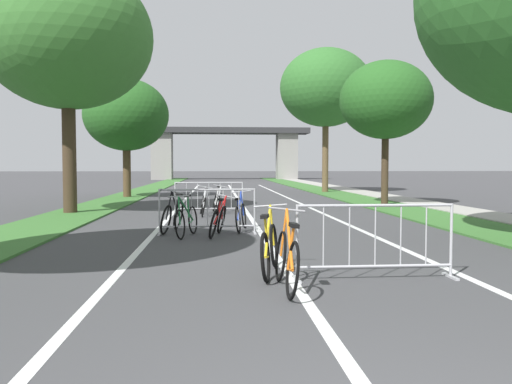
{
  "coord_description": "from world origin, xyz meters",
  "views": [
    {
      "loc": [
        -1.05,
        -2.18,
        1.58
      ],
      "look_at": [
        -0.07,
        10.38,
        0.94
      ],
      "focal_mm": 36.28,
      "sensor_mm": 36.0,
      "label": 1
    }
  ],
  "objects_px": {
    "tree_left_pine_near": "(126,115)",
    "bicycle_red_3": "(218,220)",
    "tree_left_maple_mid": "(67,37)",
    "tree_right_pine_far": "(386,100)",
    "crowd_barrier_third": "(209,198)",
    "tree_right_oak_near": "(326,88)",
    "bicycle_silver_4": "(203,204)",
    "crowd_barrier_second": "(207,212)",
    "bicycle_yellow_6": "(270,248)",
    "bicycle_white_2": "(216,202)",
    "bicycle_orange_7": "(287,259)",
    "bicycle_green_5": "(187,220)",
    "bicycle_black_0": "(173,216)",
    "crowd_barrier_nearest": "(375,242)",
    "bicycle_blue_1": "(241,216)"
  },
  "relations": [
    {
      "from": "tree_left_maple_mid",
      "to": "bicycle_red_3",
      "type": "distance_m",
      "value": 9.27
    },
    {
      "from": "tree_left_pine_near",
      "to": "bicycle_black_0",
      "type": "xyz_separation_m",
      "value": [
        3.36,
        -13.58,
        -3.68
      ]
    },
    {
      "from": "tree_left_maple_mid",
      "to": "bicycle_silver_4",
      "type": "bearing_deg",
      "value": -11.98
    },
    {
      "from": "bicycle_black_0",
      "to": "bicycle_blue_1",
      "type": "distance_m",
      "value": 1.63
    },
    {
      "from": "tree_left_maple_mid",
      "to": "bicycle_red_3",
      "type": "height_order",
      "value": "tree_left_maple_mid"
    },
    {
      "from": "tree_left_maple_mid",
      "to": "tree_right_pine_far",
      "type": "bearing_deg",
      "value": 12.39
    },
    {
      "from": "bicycle_blue_1",
      "to": "bicycle_white_2",
      "type": "relative_size",
      "value": 1.05
    },
    {
      "from": "bicycle_blue_1",
      "to": "bicycle_orange_7",
      "type": "distance_m",
      "value": 6.06
    },
    {
      "from": "tree_right_oak_near",
      "to": "bicycle_green_5",
      "type": "relative_size",
      "value": 5.32
    },
    {
      "from": "tree_left_maple_mid",
      "to": "tree_left_pine_near",
      "type": "xyz_separation_m",
      "value": [
        0.4,
        8.58,
        -1.67
      ]
    },
    {
      "from": "bicycle_black_0",
      "to": "bicycle_green_5",
      "type": "bearing_deg",
      "value": 126.32
    },
    {
      "from": "tree_left_pine_near",
      "to": "bicycle_red_3",
      "type": "xyz_separation_m",
      "value": [
        4.43,
        -14.39,
        -3.7
      ]
    },
    {
      "from": "tree_right_pine_far",
      "to": "bicycle_blue_1",
      "type": "bearing_deg",
      "value": -129.37
    },
    {
      "from": "tree_right_oak_near",
      "to": "bicycle_blue_1",
      "type": "bearing_deg",
      "value": -108.38
    },
    {
      "from": "bicycle_green_5",
      "to": "bicycle_white_2",
      "type": "bearing_deg",
      "value": -82.72
    },
    {
      "from": "tree_left_pine_near",
      "to": "bicycle_green_5",
      "type": "relative_size",
      "value": 3.69
    },
    {
      "from": "bicycle_blue_1",
      "to": "bicycle_yellow_6",
      "type": "height_order",
      "value": "bicycle_yellow_6"
    },
    {
      "from": "tree_left_pine_near",
      "to": "crowd_barrier_nearest",
      "type": "distance_m",
      "value": 20.36
    },
    {
      "from": "bicycle_black_0",
      "to": "bicycle_yellow_6",
      "type": "relative_size",
      "value": 0.99
    },
    {
      "from": "bicycle_yellow_6",
      "to": "tree_right_oak_near",
      "type": "bearing_deg",
      "value": 88.51
    },
    {
      "from": "tree_left_maple_mid",
      "to": "crowd_barrier_second",
      "type": "xyz_separation_m",
      "value": [
        4.58,
        -5.38,
        -5.22
      ]
    },
    {
      "from": "crowd_barrier_nearest",
      "to": "bicycle_green_5",
      "type": "distance_m",
      "value": 5.38
    },
    {
      "from": "crowd_barrier_second",
      "to": "bicycle_red_3",
      "type": "bearing_deg",
      "value": -60.04
    },
    {
      "from": "tree_right_pine_far",
      "to": "bicycle_orange_7",
      "type": "bearing_deg",
      "value": -113.16
    },
    {
      "from": "tree_left_pine_near",
      "to": "crowd_barrier_second",
      "type": "xyz_separation_m",
      "value": [
        4.18,
        -13.96,
        -3.55
      ]
    },
    {
      "from": "bicycle_orange_7",
      "to": "bicycle_red_3",
      "type": "bearing_deg",
      "value": 98.57
    },
    {
      "from": "tree_left_pine_near",
      "to": "bicycle_orange_7",
      "type": "distance_m",
      "value": 20.5
    },
    {
      "from": "tree_right_pine_far",
      "to": "bicycle_yellow_6",
      "type": "height_order",
      "value": "tree_right_pine_far"
    },
    {
      "from": "tree_left_pine_near",
      "to": "bicycle_white_2",
      "type": "distance_m",
      "value": 10.3
    },
    {
      "from": "tree_left_pine_near",
      "to": "bicycle_blue_1",
      "type": "bearing_deg",
      "value": -69.63
    },
    {
      "from": "bicycle_black_0",
      "to": "bicycle_white_2",
      "type": "height_order",
      "value": "bicycle_black_0"
    },
    {
      "from": "tree_right_pine_far",
      "to": "bicycle_red_3",
      "type": "xyz_separation_m",
      "value": [
        -6.58,
        -8.31,
        -3.77
      ]
    },
    {
      "from": "tree_left_maple_mid",
      "to": "bicycle_orange_7",
      "type": "height_order",
      "value": "tree_left_maple_mid"
    },
    {
      "from": "crowd_barrier_nearest",
      "to": "bicycle_red_3",
      "type": "height_order",
      "value": "crowd_barrier_nearest"
    },
    {
      "from": "tree_right_oak_near",
      "to": "bicycle_yellow_6",
      "type": "height_order",
      "value": "tree_right_oak_near"
    },
    {
      "from": "tree_right_oak_near",
      "to": "bicycle_blue_1",
      "type": "relative_size",
      "value": 4.89
    },
    {
      "from": "bicycle_orange_7",
      "to": "crowd_barrier_nearest",
      "type": "bearing_deg",
      "value": 21.11
    },
    {
      "from": "bicycle_white_2",
      "to": "bicycle_yellow_6",
      "type": "height_order",
      "value": "bicycle_yellow_6"
    },
    {
      "from": "tree_right_oak_near",
      "to": "crowd_barrier_nearest",
      "type": "bearing_deg",
      "value": -100.37
    },
    {
      "from": "crowd_barrier_nearest",
      "to": "bicycle_black_0",
      "type": "xyz_separation_m",
      "value": [
        -3.23,
        5.36,
        -0.13
      ]
    },
    {
      "from": "crowd_barrier_third",
      "to": "tree_left_maple_mid",
      "type": "bearing_deg",
      "value": 174.9
    },
    {
      "from": "tree_right_pine_far",
      "to": "tree_right_oak_near",
      "type": "distance_m",
      "value": 10.39
    },
    {
      "from": "bicycle_white_2",
      "to": "bicycle_red_3",
      "type": "xyz_separation_m",
      "value": [
        0.03,
        -5.85,
        0.01
      ]
    },
    {
      "from": "tree_right_oak_near",
      "to": "bicycle_silver_4",
      "type": "relative_size",
      "value": 4.89
    },
    {
      "from": "crowd_barrier_nearest",
      "to": "crowd_barrier_second",
      "type": "bearing_deg",
      "value": 115.81
    },
    {
      "from": "bicycle_green_5",
      "to": "bicycle_orange_7",
      "type": "distance_m",
      "value": 5.32
    },
    {
      "from": "crowd_barrier_nearest",
      "to": "bicycle_white_2",
      "type": "relative_size",
      "value": 1.38
    },
    {
      "from": "crowd_barrier_third",
      "to": "bicycle_silver_4",
      "type": "bearing_deg",
      "value": -108.41
    },
    {
      "from": "tree_left_pine_near",
      "to": "bicycle_red_3",
      "type": "bearing_deg",
      "value": -72.89
    },
    {
      "from": "bicycle_red_3",
      "to": "bicycle_yellow_6",
      "type": "bearing_deg",
      "value": -69.4
    }
  ]
}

